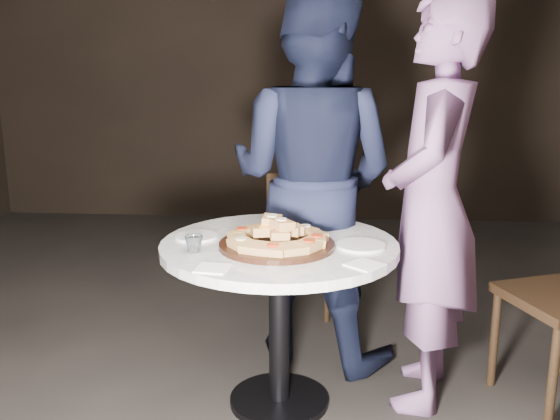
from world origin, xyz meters
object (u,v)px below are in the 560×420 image
serving_board (277,245)px  chair_far (307,233)px  table (279,274)px  diner_navy (312,179)px  diner_teal (432,206)px  focaccia_pile (277,234)px  water_glass (194,244)px

serving_board → chair_far: chair_far is taller
table → chair_far: (0.09, 1.07, -0.12)m
diner_navy → diner_teal: bearing=165.0°
serving_board → chair_far: (0.09, 1.15, -0.27)m
serving_board → focaccia_pile: (0.00, 0.00, 0.04)m
focaccia_pile → water_glass: 0.35m
water_glass → diner_navy: (0.46, 0.69, 0.14)m
chair_far → diner_navy: size_ratio=0.47×
diner_navy → table: bearing=98.8°
table → water_glass: water_glass is taller
chair_far → focaccia_pile: bearing=109.2°
focaccia_pile → water_glass: focaccia_pile is taller
table → diner_teal: size_ratio=0.73×
focaccia_pile → serving_board: bearing=-162.8°
focaccia_pile → diner_teal: size_ratio=0.24×
table → serving_board: serving_board is taller
table → water_glass: (-0.33, -0.16, 0.18)m
table → serving_board: 0.17m
focaccia_pile → table: bearing=88.8°
water_glass → chair_far: chair_far is taller
chair_far → diner_teal: (0.57, -0.95, 0.40)m
chair_far → table: bearing=109.0°
serving_board → water_glass: size_ratio=6.60×
diner_teal → diner_navy: bearing=-115.3°
chair_far → diner_navy: bearing=117.6°
serving_board → focaccia_pile: focaccia_pile is taller
serving_board → diner_navy: (0.13, 0.60, 0.16)m
focaccia_pile → water_glass: size_ratio=5.92×
water_glass → diner_teal: diner_teal is taller
table → diner_teal: bearing=10.8°
focaccia_pile → diner_navy: size_ratio=0.23×
water_glass → focaccia_pile: bearing=14.9°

